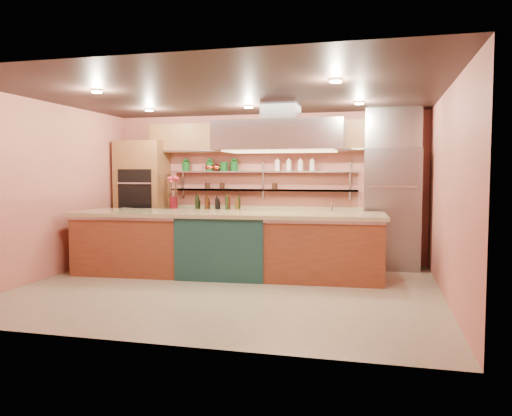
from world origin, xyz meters
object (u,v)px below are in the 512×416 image
(refrigerator, at_px, (392,209))
(green_canister, at_px, (224,167))
(copper_kettle, at_px, (217,167))
(flower_vase, at_px, (173,204))
(kitchen_scale, at_px, (293,211))
(island, at_px, (226,244))

(refrigerator, bearing_deg, green_canister, 175.84)
(refrigerator, xyz_separation_m, copper_kettle, (-3.30, 0.23, 0.73))
(refrigerator, relative_size, copper_kettle, 12.17)
(flower_vase, distance_m, copper_kettle, 1.11)
(refrigerator, height_order, green_canister, refrigerator)
(flower_vase, distance_m, kitchen_scale, 2.37)
(island, height_order, copper_kettle, copper_kettle)
(flower_vase, relative_size, kitchen_scale, 1.86)
(flower_vase, bearing_deg, refrigerator, -0.14)
(kitchen_scale, distance_m, green_canister, 1.64)
(island, xyz_separation_m, copper_kettle, (-0.67, 1.54, 1.26))
(island, xyz_separation_m, green_canister, (-0.53, 1.54, 1.28))
(refrigerator, height_order, kitchen_scale, refrigerator)
(kitchen_scale, xyz_separation_m, copper_kettle, (-1.54, 0.22, 0.81))
(copper_kettle, xyz_separation_m, green_canister, (0.14, 0.00, 0.02))
(flower_vase, bearing_deg, green_canister, 12.81)
(copper_kettle, bearing_deg, green_canister, 0.00)
(island, height_order, flower_vase, flower_vase)
(flower_vase, bearing_deg, kitchen_scale, 0.00)
(refrigerator, distance_m, copper_kettle, 3.39)
(kitchen_scale, xyz_separation_m, green_canister, (-1.40, 0.22, 0.83))
(refrigerator, xyz_separation_m, island, (-2.63, -1.31, -0.53))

